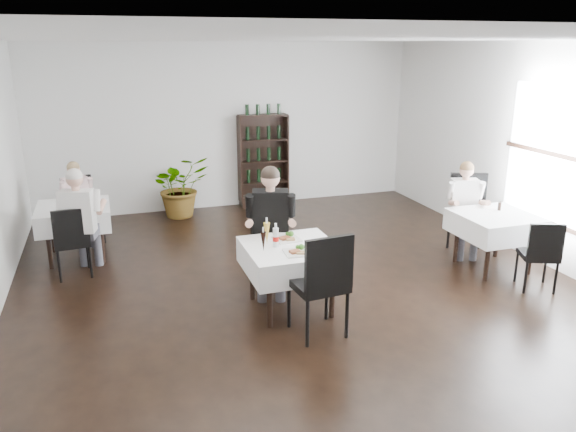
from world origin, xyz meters
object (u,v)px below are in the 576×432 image
object	(u,v)px
potted_tree	(180,186)
diner_main	(271,221)
main_table	(291,258)
wine_shelf	(263,161)

from	to	relation	value
potted_tree	diner_main	distance (m)	3.62
diner_main	main_table	bearing A→B (deg)	-81.60
wine_shelf	main_table	xyz separation A→B (m)	(-0.90, -4.31, -0.23)
main_table	diner_main	xyz separation A→B (m)	(-0.08, 0.53, 0.29)
main_table	diner_main	bearing A→B (deg)	98.40
wine_shelf	potted_tree	distance (m)	1.64
main_table	diner_main	distance (m)	0.61
wine_shelf	diner_main	bearing A→B (deg)	-104.52
main_table	potted_tree	distance (m)	4.14
main_table	potted_tree	world-z (taller)	potted_tree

